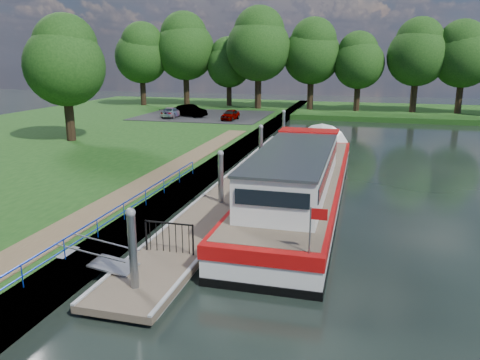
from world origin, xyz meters
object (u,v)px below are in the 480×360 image
(car_a, at_px, (230,115))
(pontoon, at_px, (244,183))
(car_c, at_px, (171,112))
(barge, at_px, (302,179))
(car_b, at_px, (190,111))

(car_a, bearing_deg, pontoon, -68.57)
(pontoon, bearing_deg, car_a, 107.86)
(car_a, bearing_deg, car_c, 178.76)
(barge, xyz_separation_m, car_c, (-17.53, 24.28, 0.28))
(pontoon, height_order, car_b, car_b)
(car_a, xyz_separation_m, car_c, (-6.88, 0.58, -0.01))
(car_b, distance_m, car_c, 2.09)
(pontoon, bearing_deg, car_b, 117.30)
(barge, distance_m, car_b, 29.81)
(pontoon, bearing_deg, barge, -26.90)
(car_a, xyz_separation_m, car_b, (-5.08, 1.62, 0.11))
(pontoon, relative_size, car_a, 9.43)
(car_a, distance_m, car_b, 5.34)
(pontoon, xyz_separation_m, car_b, (-12.13, 23.50, 1.30))
(pontoon, height_order, barge, barge)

